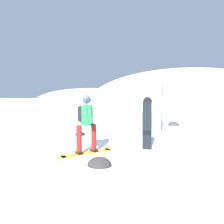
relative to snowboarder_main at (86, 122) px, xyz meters
The scene contains 9 objects.
ground_plane 0.97m from the snowboarder_main, 83.87° to the right, with size 300.00×300.00×0.00m, color white.
ridge_peak_main 34.99m from the snowboarder_main, 81.19° to the left, with size 35.08×31.57×12.95m.
ridge_peak_far 54.78m from the snowboarder_main, 109.99° to the left, with size 31.11×28.00×7.84m.
snowboarder_main is the anchor object (origin of this frame).
spare_snowboard 1.89m from the snowboarder_main, 26.55° to the left, with size 0.28×0.17×1.66m.
piste_marker_near 5.42m from the snowboarder_main, 67.41° to the left, with size 0.20×0.20×2.22m.
rock_dark 7.30m from the snowboarder_main, 68.03° to the left, with size 0.65×0.56×0.46m.
rock_mid 3.10m from the snowboarder_main, 116.20° to the left, with size 0.43×0.37×0.30m.
rock_small 1.51m from the snowboarder_main, 53.79° to the right, with size 0.60×0.51×0.42m.
Camera 1 is at (2.19, -5.43, 1.68)m, focal length 34.00 mm.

